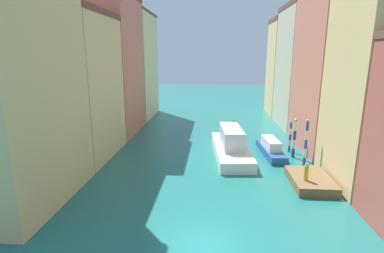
# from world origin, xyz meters

# --- Properties ---
(ground_plane) EXTENTS (154.00, 154.00, 0.00)m
(ground_plane) POSITION_xyz_m (0.00, 24.50, 0.00)
(ground_plane) COLOR #1E6B66
(building_left_0) EXTENTS (7.46, 11.12, 19.93)m
(building_left_0) POSITION_xyz_m (-14.49, 4.73, 9.98)
(building_left_0) COLOR #DBB77A
(building_left_0) RESTS_ON ground
(building_left_1) EXTENTS (7.46, 10.46, 15.62)m
(building_left_1) POSITION_xyz_m (-14.49, 15.42, 7.82)
(building_left_1) COLOR #DBB77A
(building_left_1) RESTS_ON ground
(building_left_2) EXTENTS (7.46, 11.18, 19.45)m
(building_left_2) POSITION_xyz_m (-14.49, 26.25, 9.74)
(building_left_2) COLOR #C6705B
(building_left_2) RESTS_ON ground
(building_left_3) EXTENTS (7.46, 11.79, 18.43)m
(building_left_3) POSITION_xyz_m (-14.49, 37.81, 9.22)
(building_left_3) COLOR beige
(building_left_3) RESTS_ON ground
(building_right_2) EXTENTS (7.46, 11.77, 22.34)m
(building_right_2) POSITION_xyz_m (14.49, 20.45, 11.18)
(building_right_2) COLOR #C6705B
(building_right_2) RESTS_ON ground
(building_right_3) EXTENTS (7.46, 11.50, 18.55)m
(building_right_3) POSITION_xyz_m (14.49, 32.06, 9.29)
(building_right_3) COLOR #BCB299
(building_right_3) RESTS_ON ground
(building_right_4) EXTENTS (7.46, 8.69, 17.73)m
(building_right_4) POSITION_xyz_m (14.49, 42.40, 8.88)
(building_right_4) COLOR #DBB77A
(building_right_4) RESTS_ON ground
(waterfront_dock) EXTENTS (3.29, 5.17, 0.79)m
(waterfront_dock) POSITION_xyz_m (8.89, 9.24, 0.39)
(waterfront_dock) COLOR brown
(waterfront_dock) RESTS_ON ground
(person_on_dock) EXTENTS (0.36, 0.36, 1.57)m
(person_on_dock) POSITION_xyz_m (8.19, 8.34, 1.52)
(person_on_dock) COLOR gold
(person_on_dock) RESTS_ON waterfront_dock
(mooring_pole_0) EXTENTS (0.29, 0.29, 4.92)m
(mooring_pole_0) POSITION_xyz_m (9.68, 13.82, 2.51)
(mooring_pole_0) COLOR #1E479E
(mooring_pole_0) RESTS_ON ground
(mooring_pole_1) EXTENTS (0.38, 0.38, 4.40)m
(mooring_pole_1) POSITION_xyz_m (9.24, 16.49, 2.26)
(mooring_pole_1) COLOR #1E479E
(mooring_pole_1) RESTS_ON ground
(mooring_pole_2) EXTENTS (0.29, 0.29, 4.48)m
(mooring_pole_2) POSITION_xyz_m (9.31, 18.47, 2.29)
(mooring_pole_2) COLOR #1E479E
(mooring_pole_2) RESTS_ON ground
(vaporetto_white) EXTENTS (4.41, 11.78, 3.23)m
(vaporetto_white) POSITION_xyz_m (2.38, 16.66, 1.16)
(vaporetto_white) COLOR white
(vaporetto_white) RESTS_ON ground
(gondola_black) EXTENTS (0.97, 9.78, 0.41)m
(gondola_black) POSITION_xyz_m (3.84, 28.22, 0.20)
(gondola_black) COLOR black
(gondola_black) RESTS_ON ground
(motorboat_0) EXTENTS (2.38, 7.34, 1.85)m
(motorboat_0) POSITION_xyz_m (6.92, 17.27, 0.73)
(motorboat_0) COLOR #234C93
(motorboat_0) RESTS_ON ground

